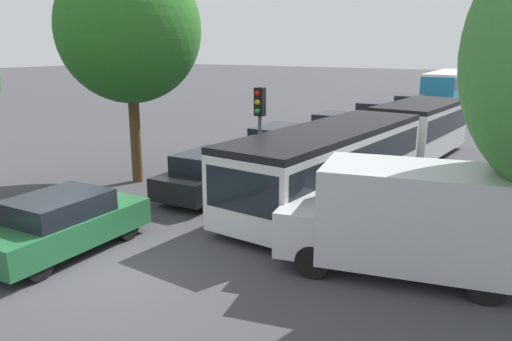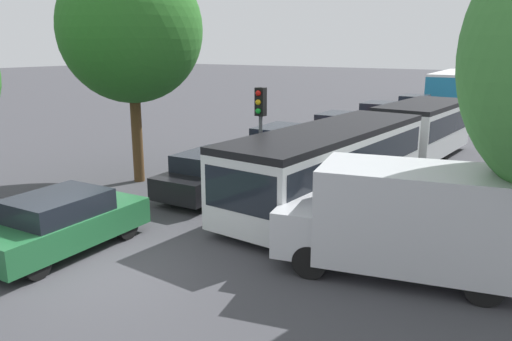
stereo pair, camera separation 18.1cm
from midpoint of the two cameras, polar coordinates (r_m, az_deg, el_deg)
name	(u,v)px [view 2 (the right image)]	position (r m, az deg, el deg)	size (l,w,h in m)	color
ground_plane	(117,272)	(11.19, -15.18, -11.19)	(200.00, 200.00, 0.00)	#3D3D42
articulated_bus	(377,143)	(18.09, 13.90, 3.03)	(3.22, 15.85, 2.34)	silver
city_bus_rear	(454,84)	(47.84, 21.78, 9.19)	(3.30, 11.81, 2.51)	teal
queued_car_green	(62,222)	(12.41, -20.91, -5.57)	(1.92, 4.11, 1.40)	#236638
queued_car_black	(212,174)	(15.93, -4.71, -0.35)	(1.98, 4.24, 1.44)	black
queued_car_blue	(283,144)	(20.37, 3.35, 2.99)	(2.12, 4.53, 1.54)	#284799
queued_car_red	(339,128)	(25.16, 9.64, 4.86)	(2.03, 4.34, 1.48)	#B21E19
queued_car_navy	(379,114)	(30.51, 14.02, 6.23)	(2.03, 4.35, 1.48)	navy
queued_car_graphite	(414,106)	(35.78, 17.80, 7.05)	(2.00, 4.28, 1.46)	#47474C
white_van	(409,218)	(10.77, 17.58, -5.24)	(5.31, 3.05, 2.31)	#B7BABF
traffic_light	(260,116)	(16.08, 0.82, 6.26)	(0.32, 0.36, 3.40)	#56595E
tree_left_mid	(131,29)	(17.67, -13.82, 15.38)	(4.76, 4.76, 7.67)	#51381E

